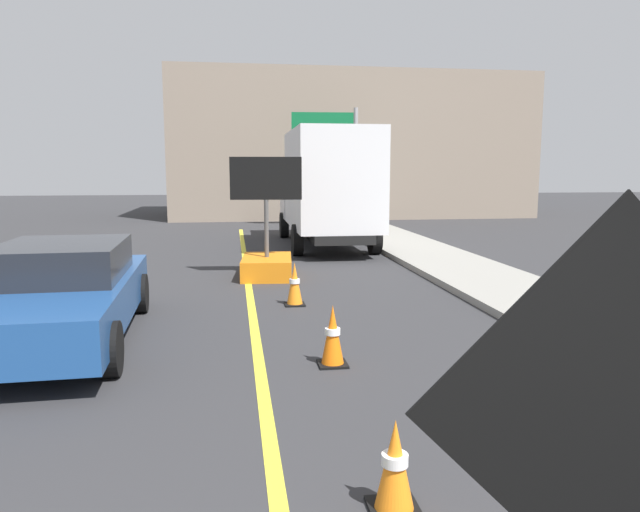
{
  "coord_description": "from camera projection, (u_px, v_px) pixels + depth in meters",
  "views": [
    {
      "loc": [
        -0.28,
        -0.33,
        2.4
      ],
      "look_at": [
        0.46,
        4.7,
        1.66
      ],
      "focal_mm": 33.23,
      "sensor_mm": 36.0,
      "label": 1
    }
  ],
  "objects": [
    {
      "name": "lane_center_stripe",
      "position": [
        262.0,
        388.0,
        6.59
      ],
      "size": [
        0.14,
        36.0,
        0.01
      ],
      "primitive_type": "cube",
      "color": "yellow",
      "rests_on": "ground"
    },
    {
      "name": "roadwork_sign",
      "position": [
        610.0,
        414.0,
        2.28
      ],
      "size": [
        1.63,
        0.07,
        2.33
      ],
      "color": "#593819",
      "rests_on": "ground"
    },
    {
      "name": "arrow_board_trailer",
      "position": [
        267.0,
        256.0,
        13.44
      ],
      "size": [
        1.6,
        1.89,
        2.7
      ],
      "color": "orange",
      "rests_on": "ground"
    },
    {
      "name": "box_truck",
      "position": [
        326.0,
        186.0,
        18.56
      ],
      "size": [
        2.55,
        7.33,
        3.58
      ],
      "color": "black",
      "rests_on": "ground"
    },
    {
      "name": "pickup_car",
      "position": [
        61.0,
        293.0,
        8.32
      ],
      "size": [
        2.18,
        4.96,
        1.38
      ],
      "color": "navy",
      "rests_on": "ground"
    },
    {
      "name": "highway_guide_sign",
      "position": [
        337.0,
        146.0,
        24.9
      ],
      "size": [
        2.79,
        0.31,
        5.0
      ],
      "color": "gray",
      "rests_on": "ground"
    },
    {
      "name": "far_building_block",
      "position": [
        345.0,
        148.0,
        32.41
      ],
      "size": [
        18.26,
        8.72,
        7.22
      ],
      "primitive_type": "cube",
      "color": "gray",
      "rests_on": "ground"
    },
    {
      "name": "traffic_cone_near_sign",
      "position": [
        395.0,
        467.0,
        4.16
      ],
      "size": [
        0.36,
        0.36,
        0.68
      ],
      "color": "black",
      "rests_on": "ground"
    },
    {
      "name": "traffic_cone_mid_lane",
      "position": [
        333.0,
        336.0,
        7.31
      ],
      "size": [
        0.36,
        0.36,
        0.76
      ],
      "color": "black",
      "rests_on": "ground"
    },
    {
      "name": "traffic_cone_far_lane",
      "position": [
        295.0,
        284.0,
        10.59
      ],
      "size": [
        0.36,
        0.36,
        0.78
      ],
      "color": "black",
      "rests_on": "ground"
    }
  ]
}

